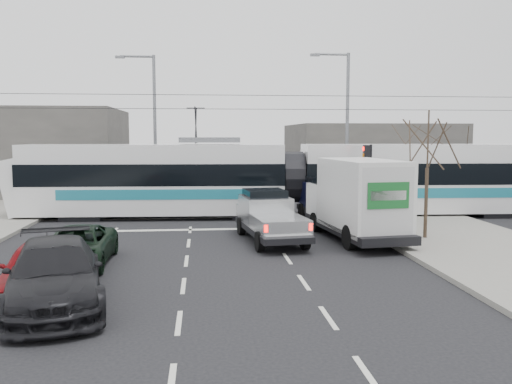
{
  "coord_description": "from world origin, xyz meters",
  "views": [
    {
      "loc": [
        -1.14,
        -17.83,
        4.17
      ],
      "look_at": [
        1.09,
        4.64,
        1.8
      ],
      "focal_mm": 38.0,
      "sensor_mm": 36.0,
      "label": 1
    }
  ],
  "objects": [
    {
      "name": "rails",
      "position": [
        0.0,
        10.0,
        0.01
      ],
      "size": [
        60.0,
        1.6,
        0.03
      ],
      "primitive_type": "cube",
      "color": "#33302D",
      "rests_on": "ground"
    },
    {
      "name": "silver_pickup",
      "position": [
        1.48,
        3.36,
        0.97
      ],
      "size": [
        2.49,
        5.58,
        1.96
      ],
      "rotation": [
        0.0,
        0.0,
        0.12
      ],
      "color": "black",
      "rests_on": "ground"
    },
    {
      "name": "sidewalk_right",
      "position": [
        9.0,
        0.0,
        0.07
      ],
      "size": [
        6.0,
        60.0,
        0.15
      ],
      "primitive_type": "cube",
      "color": "gray",
      "rests_on": "ground"
    },
    {
      "name": "building_right",
      "position": [
        12.0,
        24.0,
        2.5
      ],
      "size": [
        12.0,
        10.0,
        5.0
      ],
      "primitive_type": "cube",
      "color": "#65605B",
      "rests_on": "ground"
    },
    {
      "name": "ground",
      "position": [
        0.0,
        0.0,
        0.0
      ],
      "size": [
        120.0,
        120.0,
        0.0
      ],
      "primitive_type": "plane",
      "color": "black",
      "rests_on": "ground"
    },
    {
      "name": "tram",
      "position": [
        3.43,
        9.48,
        1.96
      ],
      "size": [
        27.18,
        4.03,
        5.53
      ],
      "rotation": [
        0.0,
        0.0,
        -0.05
      ],
      "color": "white",
      "rests_on": "ground"
    },
    {
      "name": "building_left",
      "position": [
        -14.0,
        22.0,
        3.0
      ],
      "size": [
        14.0,
        10.0,
        6.0
      ],
      "primitive_type": "cube",
      "color": "#65605B",
      "rests_on": "ground"
    },
    {
      "name": "street_lamp_near",
      "position": [
        7.31,
        14.0,
        5.11
      ],
      "size": [
        2.38,
        0.25,
        9.0
      ],
      "color": "slate",
      "rests_on": "ground"
    },
    {
      "name": "catenary",
      "position": [
        0.0,
        10.0,
        3.88
      ],
      "size": [
        60.0,
        0.2,
        7.0
      ],
      "color": "black",
      "rests_on": "ground"
    },
    {
      "name": "dark_car",
      "position": [
        -4.76,
        -4.47,
        0.79
      ],
      "size": [
        3.4,
        5.81,
        1.58
      ],
      "primitive_type": "imported",
      "rotation": [
        0.0,
        0.0,
        0.23
      ],
      "color": "black",
      "rests_on": "ground"
    },
    {
      "name": "street_lamp_far",
      "position": [
        -4.19,
        16.0,
        5.11
      ],
      "size": [
        2.38,
        0.25,
        9.0
      ],
      "color": "slate",
      "rests_on": "ground"
    },
    {
      "name": "green_car",
      "position": [
        -5.17,
        -0.3,
        0.62
      ],
      "size": [
        2.09,
        4.49,
        1.24
      ],
      "primitive_type": "imported",
      "rotation": [
        0.0,
        0.0,
        0.01
      ],
      "color": "black",
      "rests_on": "ground"
    },
    {
      "name": "traffic_signal",
      "position": [
        6.47,
        6.5,
        2.74
      ],
      "size": [
        0.44,
        0.44,
        3.6
      ],
      "color": "black",
      "rests_on": "ground"
    },
    {
      "name": "box_truck",
      "position": [
        4.96,
        3.02,
        1.6
      ],
      "size": [
        2.94,
        6.68,
        3.24
      ],
      "rotation": [
        0.0,
        0.0,
        0.11
      ],
      "color": "black",
      "rests_on": "ground"
    },
    {
      "name": "red_car",
      "position": [
        -5.29,
        -3.65,
        0.75
      ],
      "size": [
        1.97,
        4.47,
        1.5
      ],
      "primitive_type": "imported",
      "rotation": [
        0.0,
        0.0,
        0.05
      ],
      "color": "maroon",
      "rests_on": "ground"
    },
    {
      "name": "navy_pickup",
      "position": [
        4.79,
        7.01,
        1.09
      ],
      "size": [
        2.43,
        5.41,
        2.21
      ],
      "rotation": [
        0.0,
        0.0,
        0.09
      ],
      "color": "black",
      "rests_on": "ground"
    },
    {
      "name": "bare_tree",
      "position": [
        7.6,
        2.5,
        3.79
      ],
      "size": [
        2.4,
        2.4,
        5.0
      ],
      "color": "#47382B",
      "rests_on": "ground"
    }
  ]
}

